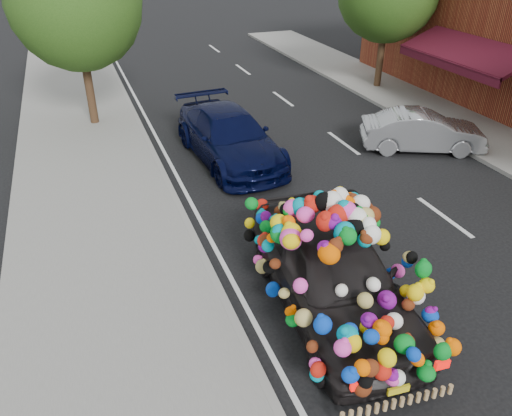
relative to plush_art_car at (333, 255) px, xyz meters
The scene contains 9 objects.
ground 2.33m from the plush_art_car, 73.68° to the left, with size 100.00×100.00×0.00m, color black.
sidewalk 4.35m from the plush_art_car, 152.58° to the left, with size 4.00×60.00×0.12m, color gray.
kerb 2.86m from the plush_art_car, 132.64° to the left, with size 0.15×60.00×0.13m, color gray.
footpath_far 10.12m from the plush_art_car, 29.38° to the left, with size 3.00×40.00×0.12m, color gray.
lane_markings 4.74m from the plush_art_car, 24.92° to the left, with size 6.00×50.00×0.01m, color silver, non-canonical shape.
tree_near_sidewalk 12.22m from the plush_art_car, 105.79° to the left, with size 4.20×4.20×6.13m.
plush_art_car is the anchor object (origin of this frame).
navy_sedan 7.02m from the plush_art_car, 87.40° to the left, with size 2.07×5.09×1.48m, color black.
silver_hatchback 8.36m from the plush_art_car, 42.38° to the left, with size 1.29×3.71×1.22m, color #A0A2A7.
Camera 1 is at (-4.30, -8.16, 6.19)m, focal length 35.00 mm.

